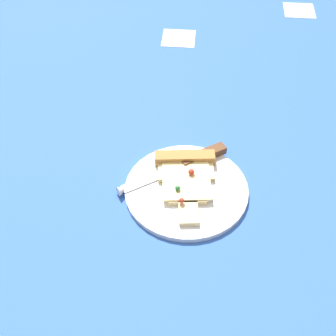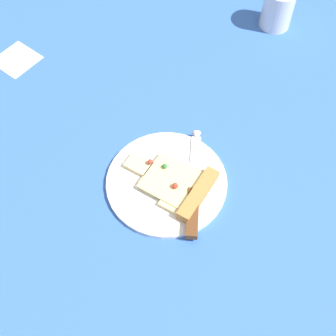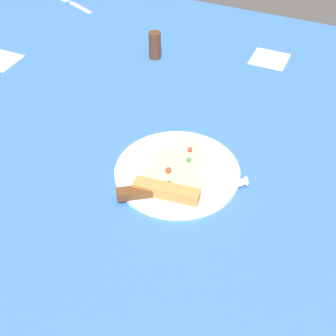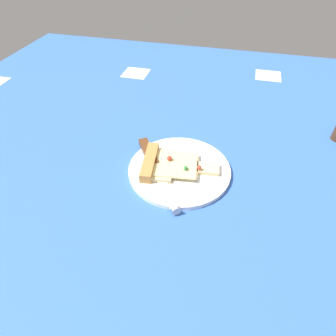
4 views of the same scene
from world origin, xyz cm
name	(u,v)px [view 2 (image 2 of 4)]	position (x,y,z in cm)	size (l,w,h in cm)	color
ground_plane	(178,206)	(-0.02, -0.01, -1.50)	(158.45, 158.45, 3.00)	#3360B7
plate	(167,182)	(1.90, 4.39, 0.50)	(23.81, 23.81, 1.01)	silver
pizza_slice	(178,185)	(2.22, 1.79, 1.79)	(12.28, 18.20, 2.47)	beige
knife	(194,192)	(2.88, -1.41, 1.61)	(21.09, 15.13, 2.45)	silver
drinking_glass	(278,8)	(55.08, 11.88, 4.91)	(7.58, 7.58, 9.82)	white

